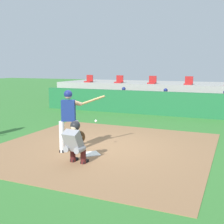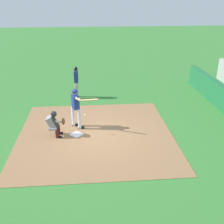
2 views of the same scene
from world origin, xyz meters
TOP-DOWN VIEW (x-y plane):
  - ground_plane at (0.00, 0.00)m, footprint 80.00×80.00m
  - dirt_infield at (0.00, 0.00)m, footprint 6.40×6.40m
  - home_plate at (0.00, -0.80)m, footprint 0.62×0.62m
  - batter_at_plate at (-0.68, -0.78)m, footprint 0.95×1.19m
  - catcher_crouched at (0.01, -1.65)m, footprint 0.50×1.62m
  - dugout_wall at (0.00, 6.50)m, footprint 13.00×0.30m
  - dugout_bench at (0.00, 7.50)m, footprint 11.80×0.44m
  - dugout_player_0 at (-2.20, 7.34)m, footprint 0.49×0.70m
  - dugout_player_1 at (0.19, 7.34)m, footprint 0.49×0.70m
  - stands_platform at (0.00, 10.90)m, footprint 15.00×4.40m
  - stadium_seat_0 at (-5.42, 9.38)m, footprint 0.46×0.46m
  - stadium_seat_1 at (-3.25, 9.38)m, footprint 0.46×0.46m
  - stadium_seat_2 at (-1.08, 9.38)m, footprint 0.46×0.46m
  - stadium_seat_3 at (1.08, 9.38)m, footprint 0.46×0.46m

SIDE VIEW (x-z plane):
  - ground_plane at x=0.00m, z-range 0.00..0.00m
  - dirt_infield at x=0.00m, z-range 0.00..0.01m
  - home_plate at x=0.00m, z-range 0.01..0.04m
  - dugout_bench at x=0.00m, z-range 0.00..0.45m
  - dugout_wall at x=0.00m, z-range 0.00..1.20m
  - catcher_crouched at x=0.01m, z-range 0.05..1.17m
  - dugout_player_0 at x=-2.20m, z-range 0.02..1.32m
  - dugout_player_1 at x=0.19m, z-range 0.02..1.32m
  - stands_platform at x=0.00m, z-range 0.00..1.40m
  - batter_at_plate at x=-0.68m, z-range 0.13..1.94m
  - stadium_seat_0 at x=-5.42m, z-range 1.29..1.77m
  - stadium_seat_1 at x=-3.25m, z-range 1.29..1.77m
  - stadium_seat_2 at x=-1.08m, z-range 1.29..1.77m
  - stadium_seat_3 at x=1.08m, z-range 1.29..1.77m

